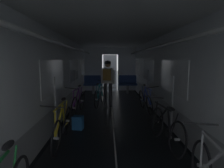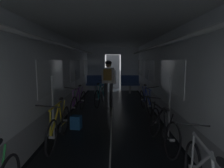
{
  "view_description": "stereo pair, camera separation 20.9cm",
  "coord_description": "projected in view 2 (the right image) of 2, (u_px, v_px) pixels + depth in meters",
  "views": [
    {
      "loc": [
        -0.14,
        -2.03,
        1.75
      ],
      "look_at": [
        0.0,
        4.35,
        0.96
      ],
      "focal_mm": 31.15,
      "sensor_mm": 36.0,
      "label": 1
    },
    {
      "loc": [
        0.07,
        -2.03,
        1.75
      ],
      "look_at": [
        0.0,
        4.35,
        0.96
      ],
      "focal_mm": 31.15,
      "sensor_mm": 36.0,
      "label": 2
    }
  ],
  "objects": [
    {
      "name": "bench_seat_far_left",
      "position": [
        96.0,
        83.0,
        10.18
      ],
      "size": [
        0.98,
        0.51,
        0.95
      ],
      "color": "gray",
      "rests_on": "ground"
    },
    {
      "name": "bicycle_black",
      "position": [
        162.0,
        128.0,
        3.93
      ],
      "size": [
        0.51,
        1.69,
        0.96
      ],
      "color": "black",
      "rests_on": "ground"
    },
    {
      "name": "bench_seat_far_right",
      "position": [
        130.0,
        83.0,
        10.16
      ],
      "size": [
        0.98,
        0.51,
        0.95
      ],
      "color": "gray",
      "rests_on": "ground"
    },
    {
      "name": "bicycle_yellow",
      "position": [
        59.0,
        125.0,
        4.07
      ],
      "size": [
        0.44,
        1.69,
        0.95
      ],
      "color": "black",
      "rests_on": "ground"
    },
    {
      "name": "backpack_on_floor",
      "position": [
        76.0,
        122.0,
        4.95
      ],
      "size": [
        0.29,
        0.24,
        0.34
      ],
      "primitive_type": "cube",
      "rotation": [
        0.0,
        0.0,
        -0.19
      ],
      "color": "#1E5693",
      "rests_on": "ground"
    },
    {
      "name": "train_car_shell",
      "position": [
        112.0,
        62.0,
        5.59
      ],
      "size": [
        3.14,
        12.34,
        2.57
      ],
      "color": "black",
      "rests_on": "ground"
    },
    {
      "name": "person_cyclist_aisle",
      "position": [
        108.0,
        78.0,
        7.15
      ],
      "size": [
        0.55,
        0.43,
        1.73
      ],
      "color": "#2D2D33",
      "rests_on": "ground"
    },
    {
      "name": "bicycle_purple",
      "position": [
        78.0,
        102.0,
        6.32
      ],
      "size": [
        0.47,
        1.69,
        0.95
      ],
      "color": "black",
      "rests_on": "ground"
    },
    {
      "name": "bicycle_teal_in_aisle",
      "position": [
        101.0,
        95.0,
        7.5
      ],
      "size": [
        0.51,
        1.67,
        0.94
      ],
      "color": "black",
      "rests_on": "ground"
    },
    {
      "name": "bicycle_blue",
      "position": [
        146.0,
        101.0,
        6.49
      ],
      "size": [
        0.44,
        1.69,
        0.95
      ],
      "color": "black",
      "rests_on": "ground"
    }
  ]
}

